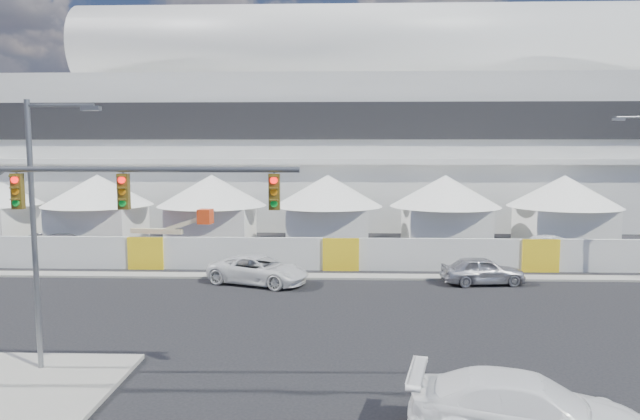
{
  "coord_description": "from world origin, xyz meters",
  "views": [
    {
      "loc": [
        5.89,
        -19.79,
        7.39
      ],
      "look_at": [
        4.88,
        10.0,
        4.19
      ],
      "focal_mm": 32.0,
      "sensor_mm": 36.0,
      "label": 1
    }
  ],
  "objects_px": {
    "lot_car_a": "(554,248)",
    "lot_car_c": "(67,245)",
    "sedan_silver": "(483,270)",
    "pickup_near": "(528,411)",
    "traffic_mast": "(4,248)",
    "boom_lift": "(151,245)",
    "pickup_curb": "(259,270)",
    "streetlight_median": "(40,217)"
  },
  "relations": [
    {
      "from": "lot_car_a",
      "to": "lot_car_c",
      "type": "xyz_separation_m",
      "value": [
        -33.52,
        0.42,
        -0.03
      ]
    },
    {
      "from": "sedan_silver",
      "to": "pickup_near",
      "type": "relative_size",
      "value": 0.75
    },
    {
      "from": "sedan_silver",
      "to": "traffic_mast",
      "type": "xyz_separation_m",
      "value": [
        -17.85,
        -14.56,
        3.69
      ]
    },
    {
      "from": "pickup_near",
      "to": "traffic_mast",
      "type": "height_order",
      "value": "traffic_mast"
    },
    {
      "from": "sedan_silver",
      "to": "lot_car_a",
      "type": "bearing_deg",
      "value": -47.81
    },
    {
      "from": "boom_lift",
      "to": "sedan_silver",
      "type": "bearing_deg",
      "value": -10.31
    },
    {
      "from": "pickup_near",
      "to": "lot_car_c",
      "type": "xyz_separation_m",
      "value": [
        -23.8,
        24.95,
        -0.14
      ]
    },
    {
      "from": "pickup_curb",
      "to": "boom_lift",
      "type": "distance_m",
      "value": 10.78
    },
    {
      "from": "traffic_mast",
      "to": "lot_car_a",
      "type": "bearing_deg",
      "value": 41.86
    },
    {
      "from": "traffic_mast",
      "to": "pickup_curb",
      "type": "bearing_deg",
      "value": 68.67
    },
    {
      "from": "sedan_silver",
      "to": "lot_car_a",
      "type": "height_order",
      "value": "sedan_silver"
    },
    {
      "from": "sedan_silver",
      "to": "lot_car_c",
      "type": "bearing_deg",
      "value": 68.04
    },
    {
      "from": "pickup_near",
      "to": "streetlight_median",
      "type": "height_order",
      "value": "streetlight_median"
    },
    {
      "from": "pickup_curb",
      "to": "traffic_mast",
      "type": "bearing_deg",
      "value": 179.1
    },
    {
      "from": "streetlight_median",
      "to": "boom_lift",
      "type": "distance_m",
      "value": 20.25
    },
    {
      "from": "traffic_mast",
      "to": "streetlight_median",
      "type": "height_order",
      "value": "streetlight_median"
    },
    {
      "from": "pickup_curb",
      "to": "streetlight_median",
      "type": "xyz_separation_m",
      "value": [
        -5.26,
        -12.67,
        4.43
      ]
    },
    {
      "from": "pickup_near",
      "to": "traffic_mast",
      "type": "bearing_deg",
      "value": 93.22
    },
    {
      "from": "pickup_curb",
      "to": "lot_car_a",
      "type": "distance_m",
      "value": 20.4
    },
    {
      "from": "pickup_near",
      "to": "lot_car_c",
      "type": "relative_size",
      "value": 1.19
    },
    {
      "from": "lot_car_a",
      "to": "streetlight_median",
      "type": "bearing_deg",
      "value": 154.46
    },
    {
      "from": "lot_car_c",
      "to": "traffic_mast",
      "type": "height_order",
      "value": "traffic_mast"
    },
    {
      "from": "pickup_curb",
      "to": "boom_lift",
      "type": "height_order",
      "value": "boom_lift"
    },
    {
      "from": "boom_lift",
      "to": "traffic_mast",
      "type": "bearing_deg",
      "value": -75.27
    },
    {
      "from": "sedan_silver",
      "to": "pickup_near",
      "type": "xyz_separation_m",
      "value": [
        -3.12,
        -17.18,
        0.1
      ]
    },
    {
      "from": "lot_car_a",
      "to": "traffic_mast",
      "type": "height_order",
      "value": "traffic_mast"
    },
    {
      "from": "sedan_silver",
      "to": "lot_car_a",
      "type": "distance_m",
      "value": 9.88
    },
    {
      "from": "pickup_near",
      "to": "pickup_curb",
      "type": "bearing_deg",
      "value": 41.89
    },
    {
      "from": "pickup_curb",
      "to": "boom_lift",
      "type": "xyz_separation_m",
      "value": [
        -8.29,
        6.88,
        0.15
      ]
    },
    {
      "from": "traffic_mast",
      "to": "pickup_near",
      "type": "bearing_deg",
      "value": -10.1
    },
    {
      "from": "traffic_mast",
      "to": "streetlight_median",
      "type": "bearing_deg",
      "value": 79.29
    },
    {
      "from": "sedan_silver",
      "to": "pickup_curb",
      "type": "height_order",
      "value": "pickup_curb"
    },
    {
      "from": "streetlight_median",
      "to": "boom_lift",
      "type": "relative_size",
      "value": 1.28
    },
    {
      "from": "sedan_silver",
      "to": "pickup_curb",
      "type": "distance_m",
      "value": 12.3
    },
    {
      "from": "pickup_curb",
      "to": "pickup_near",
      "type": "xyz_separation_m",
      "value": [
        9.17,
        -16.85,
        0.09
      ]
    },
    {
      "from": "pickup_near",
      "to": "boom_lift",
      "type": "xyz_separation_m",
      "value": [
        -17.47,
        23.73,
        0.06
      ]
    },
    {
      "from": "lot_car_a",
      "to": "boom_lift",
      "type": "bearing_deg",
      "value": 116.03
    },
    {
      "from": "pickup_curb",
      "to": "pickup_near",
      "type": "bearing_deg",
      "value": -131.0
    },
    {
      "from": "pickup_curb",
      "to": "lot_car_c",
      "type": "bearing_deg",
      "value": 81.43
    },
    {
      "from": "streetlight_median",
      "to": "lot_car_c",
      "type": "bearing_deg",
      "value": 114.26
    },
    {
      "from": "pickup_curb",
      "to": "boom_lift",
      "type": "bearing_deg",
      "value": 70.74
    },
    {
      "from": "pickup_curb",
      "to": "lot_car_c",
      "type": "xyz_separation_m",
      "value": [
        -14.62,
        8.11,
        -0.05
      ]
    }
  ]
}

